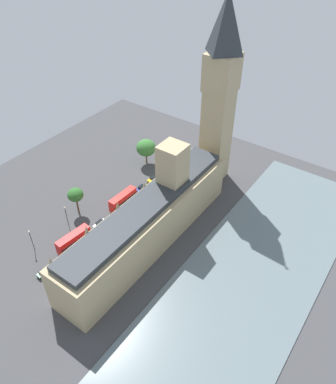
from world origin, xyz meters
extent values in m
plane|color=#424244|center=(0.00, 0.00, 0.00)|extent=(133.16, 133.16, 0.00)
cube|color=slate|center=(-31.44, 0.00, 0.12)|extent=(33.12, 119.85, 0.25)
cube|color=tan|center=(-2.00, 0.00, 6.82)|extent=(12.00, 63.16, 13.63)
cube|color=tan|center=(-2.00, -11.37, 13.40)|extent=(6.87, 6.87, 26.80)
cube|color=#2D3338|center=(-2.00, 0.00, 14.43)|extent=(9.12, 60.64, 1.60)
cone|color=tan|center=(3.60, -28.42, 14.55)|extent=(1.20, 1.20, 1.83)
cone|color=tan|center=(3.60, -17.05, 14.72)|extent=(1.20, 1.20, 2.18)
cone|color=tan|center=(3.60, -5.68, 14.66)|extent=(1.20, 1.20, 2.05)
cone|color=tan|center=(3.60, 5.68, 14.98)|extent=(1.20, 1.20, 2.69)
cone|color=tan|center=(3.60, 17.05, 15.21)|extent=(1.20, 1.20, 3.15)
cone|color=tan|center=(3.60, 28.42, 14.59)|extent=(1.20, 1.20, 1.92)
cube|color=tan|center=(-0.58, -38.29, 16.14)|extent=(8.01, 8.01, 32.27)
cube|color=tan|center=(-0.58, -38.29, 37.87)|extent=(8.81, 8.81, 11.20)
cylinder|color=silver|center=(3.98, -38.29, 37.87)|extent=(0.25, 6.09, 6.09)
torus|color=black|center=(3.98, -38.29, 37.87)|extent=(0.24, 6.33, 6.33)
cylinder|color=silver|center=(-0.58, -42.85, 37.87)|extent=(6.09, 0.25, 6.09)
torus|color=black|center=(-0.58, -42.85, 37.87)|extent=(6.33, 0.24, 6.33)
pyramid|color=#2D3338|center=(-0.58, -38.29, 51.83)|extent=(8.81, 8.81, 16.71)
cube|color=gold|center=(14.72, -23.62, 0.72)|extent=(2.30, 4.81, 0.75)
cube|color=black|center=(14.69, -23.85, 1.42)|extent=(1.78, 2.75, 0.65)
cylinder|color=black|center=(14.08, -22.05, 0.34)|extent=(0.33, 0.70, 0.68)
cylinder|color=black|center=(15.69, -22.23, 0.34)|extent=(0.33, 0.70, 0.68)
cylinder|color=black|center=(13.75, -25.00, 0.34)|extent=(0.33, 0.70, 0.68)
cylinder|color=black|center=(15.36, -25.18, 0.34)|extent=(0.33, 0.70, 0.68)
cube|color=navy|center=(14.72, -16.93, 0.72)|extent=(1.93, 4.07, 0.75)
cube|color=black|center=(14.72, -17.13, 1.42)|extent=(1.58, 2.30, 0.65)
cylinder|color=black|center=(13.97, -15.62, 0.34)|extent=(0.28, 0.69, 0.68)
cylinder|color=black|center=(15.58, -15.68, 0.34)|extent=(0.28, 0.69, 0.68)
cylinder|color=black|center=(13.87, -18.18, 0.34)|extent=(0.28, 0.69, 0.68)
cylinder|color=black|center=(15.48, -18.25, 0.34)|extent=(0.28, 0.69, 0.68)
cube|color=red|center=(14.45, -7.47, 2.65)|extent=(2.80, 10.57, 4.20)
cube|color=black|center=(14.45, -7.47, 2.73)|extent=(2.85, 10.17, 0.70)
cylinder|color=black|center=(13.40, -3.77, 0.55)|extent=(0.38, 1.11, 1.10)
cylinder|color=black|center=(15.70, -3.83, 0.55)|extent=(0.38, 1.11, 1.10)
cylinder|color=black|center=(13.19, -11.11, 0.55)|extent=(0.38, 1.11, 1.10)
cylinder|color=black|center=(15.49, -11.18, 0.55)|extent=(0.38, 1.11, 1.10)
cube|color=silver|center=(14.09, 3.83, 0.72)|extent=(1.95, 4.45, 0.75)
cube|color=black|center=(14.09, 3.61, 1.42)|extent=(1.58, 2.51, 0.65)
cylinder|color=black|center=(13.35, 5.27, 0.34)|extent=(0.28, 0.69, 0.68)
cylinder|color=black|center=(14.96, 5.20, 0.34)|extent=(0.28, 0.69, 0.68)
cylinder|color=black|center=(13.23, 2.47, 0.34)|extent=(0.28, 0.69, 0.68)
cylinder|color=black|center=(14.84, 2.40, 0.34)|extent=(0.28, 0.69, 0.68)
cube|color=red|center=(14.15, 14.06, 2.65)|extent=(3.52, 10.69, 4.20)
cube|color=black|center=(14.15, 14.06, 2.73)|extent=(3.54, 10.30, 0.70)
cylinder|color=black|center=(13.36, 17.83, 0.55)|extent=(0.46, 1.13, 1.10)
cylinder|color=black|center=(15.65, 17.60, 0.55)|extent=(0.46, 1.13, 1.10)
cylinder|color=black|center=(12.64, 10.51, 0.55)|extent=(0.46, 1.13, 1.10)
cylinder|color=black|center=(14.93, 10.29, 0.55)|extent=(0.46, 1.13, 1.10)
cube|color=#19472D|center=(13.19, 25.63, 0.72)|extent=(2.15, 4.39, 0.75)
cube|color=black|center=(13.21, 25.84, 1.42)|extent=(1.68, 2.51, 0.65)
cylinder|color=black|center=(13.81, 24.20, 0.34)|extent=(0.32, 0.70, 0.68)
cylinder|color=black|center=(12.27, 24.37, 0.34)|extent=(0.32, 0.70, 0.68)
cylinder|color=black|center=(14.10, 26.90, 0.34)|extent=(0.32, 0.70, 0.68)
cylinder|color=black|center=(12.56, 27.06, 0.34)|extent=(0.32, 0.70, 0.68)
cylinder|color=black|center=(6.95, 21.04, 0.67)|extent=(0.55, 0.55, 1.33)
sphere|color=tan|center=(6.95, 21.04, 1.46)|extent=(0.26, 0.26, 0.26)
cube|color=black|center=(6.68, 20.96, 0.73)|extent=(0.18, 0.32, 0.24)
cylinder|color=maroon|center=(6.83, -3.83, 0.67)|extent=(0.45, 0.45, 1.35)
sphere|color=beige|center=(6.83, -3.83, 1.48)|extent=(0.26, 0.26, 0.26)
cube|color=gray|center=(6.54, -3.83, 0.74)|extent=(0.10, 0.31, 0.24)
cylinder|color=gray|center=(7.22, 14.26, 0.69)|extent=(0.64, 0.64, 1.37)
sphere|color=tan|center=(7.22, 14.26, 1.51)|extent=(0.26, 0.26, 0.26)
cube|color=gray|center=(7.00, 14.44, 0.76)|extent=(0.28, 0.31, 0.25)
cylinder|color=brown|center=(24.05, 3.08, 2.60)|extent=(0.56, 0.56, 5.19)
ellipsoid|color=#2D6628|center=(24.05, 3.08, 7.02)|extent=(4.87, 4.87, 4.14)
cylinder|color=brown|center=(23.45, -30.96, 1.96)|extent=(0.56, 0.56, 3.93)
ellipsoid|color=#387533|center=(23.45, -30.96, 6.60)|extent=(7.13, 7.13, 6.06)
cylinder|color=black|center=(23.12, 8.49, 2.92)|extent=(0.18, 0.18, 5.83)
sphere|color=#F2EAC6|center=(23.12, 8.49, 6.11)|extent=(0.56, 0.56, 0.56)
cylinder|color=black|center=(22.93, 21.44, 3.24)|extent=(0.18, 0.18, 6.47)
sphere|color=#F2EAC6|center=(22.93, 21.44, 6.75)|extent=(0.56, 0.56, 0.56)
camera|label=1|loc=(-50.25, 57.88, 79.88)|focal=34.96mm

